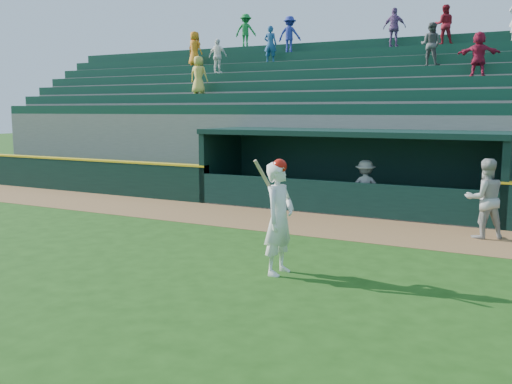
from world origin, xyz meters
TOP-DOWN VIEW (x-y plane):
  - ground at (0.00, 0.00)m, footprint 120.00×120.00m
  - warning_track at (0.00, 4.90)m, footprint 40.00×3.00m
  - field_wall_left at (-12.25, 6.55)m, footprint 15.50×0.30m
  - wall_stripe_left at (-12.25, 6.55)m, footprint 15.50×0.32m
  - dugout_player_front at (4.27, 5.26)m, footprint 1.17×1.08m
  - dugout_player_inside at (0.75, 7.09)m, footprint 1.18×0.91m
  - dugout at (0.00, 8.00)m, footprint 9.40×2.80m
  - stands at (-0.01, 12.57)m, footprint 34.50×6.25m
  - batter_at_plate at (1.24, 0.20)m, footprint 0.60×0.85m

SIDE VIEW (x-z plane):
  - ground at x=0.00m, z-range 0.00..0.00m
  - warning_track at x=0.00m, z-range 0.00..0.01m
  - field_wall_left at x=-12.25m, z-range 0.00..1.20m
  - dugout_player_inside at x=0.75m, z-range 0.00..1.61m
  - dugout_player_front at x=4.27m, z-range 0.00..1.93m
  - batter_at_plate at x=1.24m, z-range -0.01..2.18m
  - wall_stripe_left at x=-12.25m, z-range 1.20..1.26m
  - dugout at x=0.00m, z-range 0.13..2.59m
  - stands at x=-0.01m, z-range -1.34..6.14m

